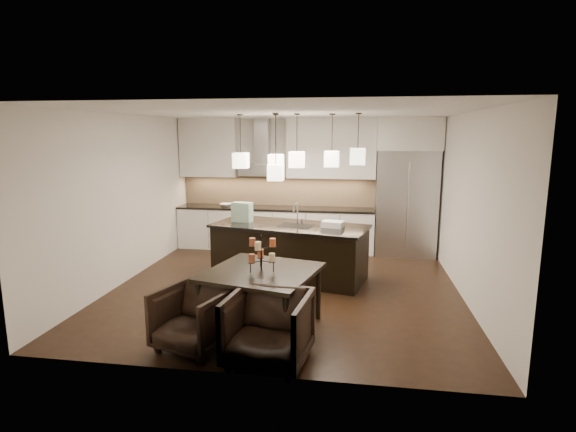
# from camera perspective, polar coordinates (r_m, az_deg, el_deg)

# --- Properties ---
(floor) EXTENTS (5.50, 5.50, 0.02)m
(floor) POSITION_cam_1_polar(r_m,az_deg,el_deg) (7.45, -0.24, -9.09)
(floor) COLOR black
(floor) RESTS_ON ground
(ceiling) EXTENTS (5.50, 5.50, 0.02)m
(ceiling) POSITION_cam_1_polar(r_m,az_deg,el_deg) (7.03, -0.25, 13.13)
(ceiling) COLOR white
(ceiling) RESTS_ON wall_back
(wall_back) EXTENTS (5.50, 0.02, 2.80)m
(wall_back) POSITION_cam_1_polar(r_m,az_deg,el_deg) (9.82, 2.27, 4.11)
(wall_back) COLOR silver
(wall_back) RESTS_ON ground
(wall_front) EXTENTS (5.50, 0.02, 2.80)m
(wall_front) POSITION_cam_1_polar(r_m,az_deg,el_deg) (4.45, -5.80, -3.64)
(wall_front) COLOR silver
(wall_front) RESTS_ON ground
(wall_left) EXTENTS (0.02, 5.50, 2.80)m
(wall_left) POSITION_cam_1_polar(r_m,az_deg,el_deg) (8.01, -20.16, 2.04)
(wall_left) COLOR silver
(wall_left) RESTS_ON ground
(wall_right) EXTENTS (0.02, 5.50, 2.80)m
(wall_right) POSITION_cam_1_polar(r_m,az_deg,el_deg) (7.22, 21.96, 1.07)
(wall_right) COLOR silver
(wall_right) RESTS_ON ground
(refrigerator) EXTENTS (1.20, 0.72, 2.15)m
(refrigerator) POSITION_cam_1_polar(r_m,az_deg,el_deg) (9.48, 14.72, 1.56)
(refrigerator) COLOR #B7B7BA
(refrigerator) RESTS_ON floor
(fridge_panel) EXTENTS (1.26, 0.72, 0.65)m
(fridge_panel) POSITION_cam_1_polar(r_m,az_deg,el_deg) (9.37, 15.11, 10.05)
(fridge_panel) COLOR silver
(fridge_panel) RESTS_ON refrigerator
(lower_cabinets) EXTENTS (4.21, 0.62, 0.88)m
(lower_cabinets) POSITION_cam_1_polar(r_m,az_deg,el_deg) (9.74, -1.64, -1.66)
(lower_cabinets) COLOR silver
(lower_cabinets) RESTS_ON floor
(countertop) EXTENTS (4.21, 0.66, 0.04)m
(countertop) POSITION_cam_1_polar(r_m,az_deg,el_deg) (9.65, -1.66, 1.01)
(countertop) COLOR black
(countertop) RESTS_ON lower_cabinets
(backsplash) EXTENTS (4.21, 0.02, 0.63)m
(backsplash) POSITION_cam_1_polar(r_m,az_deg,el_deg) (9.90, -1.36, 3.20)
(backsplash) COLOR tan
(backsplash) RESTS_ON countertop
(upper_cab_left) EXTENTS (1.25, 0.35, 1.25)m
(upper_cab_left) POSITION_cam_1_polar(r_m,az_deg,el_deg) (10.04, -9.97, 8.53)
(upper_cab_left) COLOR silver
(upper_cab_left) RESTS_ON wall_back
(upper_cab_right) EXTENTS (1.85, 0.35, 1.25)m
(upper_cab_right) POSITION_cam_1_polar(r_m,az_deg,el_deg) (9.53, 5.52, 8.55)
(upper_cab_right) COLOR silver
(upper_cab_right) RESTS_ON wall_back
(hood_canopy) EXTENTS (0.90, 0.52, 0.24)m
(hood_canopy) POSITION_cam_1_polar(r_m,az_deg,el_deg) (9.66, -3.39, 5.90)
(hood_canopy) COLOR #B7B7BA
(hood_canopy) RESTS_ON wall_back
(hood_chimney) EXTENTS (0.30, 0.28, 0.96)m
(hood_chimney) POSITION_cam_1_polar(r_m,az_deg,el_deg) (9.74, -3.29, 9.47)
(hood_chimney) COLOR #B7B7BA
(hood_chimney) RESTS_ON hood_canopy
(fruit_bowl) EXTENTS (0.28, 0.28, 0.06)m
(fruit_bowl) POSITION_cam_1_polar(r_m,az_deg,el_deg) (9.85, -7.92, 1.40)
(fruit_bowl) COLOR silver
(fruit_bowl) RESTS_ON countertop
(island_body) EXTENTS (2.72, 1.57, 0.90)m
(island_body) POSITION_cam_1_polar(r_m,az_deg,el_deg) (7.80, 0.22, -4.65)
(island_body) COLOR black
(island_body) RESTS_ON floor
(island_top) EXTENTS (2.81, 1.67, 0.04)m
(island_top) POSITION_cam_1_polar(r_m,az_deg,el_deg) (7.70, 0.22, -1.27)
(island_top) COLOR black
(island_top) RESTS_ON island_body
(faucet) EXTENTS (0.15, 0.26, 0.39)m
(faucet) POSITION_cam_1_polar(r_m,az_deg,el_deg) (7.71, 1.21, 0.37)
(faucet) COLOR silver
(faucet) RESTS_ON island_top
(tote_bag) EXTENTS (0.38, 0.26, 0.35)m
(tote_bag) POSITION_cam_1_polar(r_m,az_deg,el_deg) (7.97, -5.84, 0.50)
(tote_bag) COLOR #256437
(tote_bag) RESTS_ON island_top
(food_container) EXTENTS (0.39, 0.32, 0.10)m
(food_container) POSITION_cam_1_polar(r_m,az_deg,el_deg) (7.52, 5.71, -1.04)
(food_container) COLOR silver
(food_container) RESTS_ON island_top
(dining_table) EXTENTS (1.57, 1.57, 0.78)m
(dining_table) POSITION_cam_1_polar(r_m,az_deg,el_deg) (5.84, -3.34, -10.55)
(dining_table) COLOR black
(dining_table) RESTS_ON floor
(candelabra) EXTENTS (0.45, 0.45, 0.46)m
(candelabra) POSITION_cam_1_polar(r_m,az_deg,el_deg) (5.65, -3.40, -4.69)
(candelabra) COLOR black
(candelabra) RESTS_ON dining_table
(candle_a) EXTENTS (0.10, 0.10, 0.10)m
(candle_a) POSITION_cam_1_polar(r_m,az_deg,el_deg) (5.60, -2.05, -5.27)
(candle_a) COLOR beige
(candle_a) RESTS_ON candelabra
(candle_b) EXTENTS (0.10, 0.10, 0.10)m
(candle_b) POSITION_cam_1_polar(r_m,az_deg,el_deg) (5.80, -3.51, -4.74)
(candle_b) COLOR #CC592E
(candle_b) RESTS_ON candelabra
(candle_c) EXTENTS (0.10, 0.10, 0.10)m
(candle_c) POSITION_cam_1_polar(r_m,az_deg,el_deg) (5.58, -4.63, -5.35)
(candle_c) COLOR brown
(candle_c) RESTS_ON candelabra
(candle_d) EXTENTS (0.10, 0.10, 0.10)m
(candle_d) POSITION_cam_1_polar(r_m,az_deg,el_deg) (5.65, -1.96, -3.38)
(candle_d) COLOR #CC592E
(candle_d) RESTS_ON candelabra
(candle_e) EXTENTS (0.10, 0.10, 0.10)m
(candle_e) POSITION_cam_1_polar(r_m,az_deg,el_deg) (5.69, -4.55, -3.31)
(candle_e) COLOR brown
(candle_e) RESTS_ON candelabra
(candle_f) EXTENTS (0.10, 0.10, 0.10)m
(candle_f) POSITION_cam_1_polar(r_m,az_deg,el_deg) (5.49, -3.84, -3.82)
(candle_f) COLOR beige
(candle_f) RESTS_ON candelabra
(armchair_left) EXTENTS (0.99, 1.00, 0.73)m
(armchair_left) POSITION_cam_1_polar(r_m,az_deg,el_deg) (5.46, -11.83, -12.58)
(armchair_left) COLOR black
(armchair_left) RESTS_ON floor
(armchair_right) EXTENTS (0.96, 0.98, 0.80)m
(armchair_right) POSITION_cam_1_polar(r_m,az_deg,el_deg) (5.01, -2.52, -14.11)
(armchair_right) COLOR black
(armchair_right) RESTS_ON floor
(pendant_a) EXTENTS (0.24, 0.24, 0.26)m
(pendant_a) POSITION_cam_1_polar(r_m,az_deg,el_deg) (7.77, -6.01, 7.02)
(pendant_a) COLOR beige
(pendant_a) RESTS_ON ceiling
(pendant_b) EXTENTS (0.24, 0.24, 0.26)m
(pendant_b) POSITION_cam_1_polar(r_m,az_deg,el_deg) (7.75, -1.54, 6.87)
(pendant_b) COLOR beige
(pendant_b) RESTS_ON ceiling
(pendant_c) EXTENTS (0.24, 0.24, 0.26)m
(pendant_c) POSITION_cam_1_polar(r_m,az_deg,el_deg) (7.46, 1.13, 7.17)
(pendant_c) COLOR beige
(pendant_c) RESTS_ON ceiling
(pendant_d) EXTENTS (0.24, 0.24, 0.26)m
(pendant_d) POSITION_cam_1_polar(r_m,az_deg,el_deg) (7.55, 5.57, 7.22)
(pendant_d) COLOR beige
(pendant_d) RESTS_ON ceiling
(pendant_e) EXTENTS (0.24, 0.24, 0.26)m
(pendant_e) POSITION_cam_1_polar(r_m,az_deg,el_deg) (7.30, 8.83, 7.48)
(pendant_e) COLOR beige
(pendant_e) RESTS_ON ceiling
(pendant_f) EXTENTS (0.24, 0.24, 0.26)m
(pendant_f) POSITION_cam_1_polar(r_m,az_deg,el_deg) (7.30, -1.57, 5.54)
(pendant_f) COLOR beige
(pendant_f) RESTS_ON ceiling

